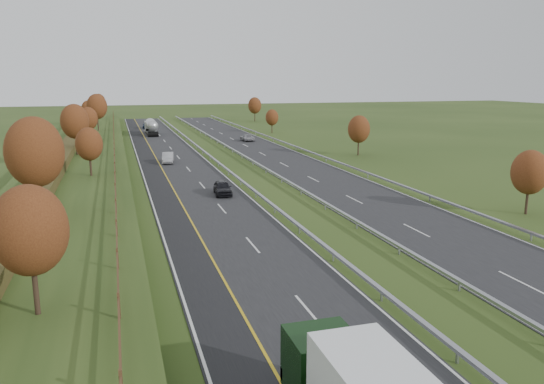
{
  "coord_description": "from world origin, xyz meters",
  "views": [
    {
      "loc": [
        -8.19,
        -14.13,
        12.29
      ],
      "look_at": [
        5.22,
        31.26,
        2.2
      ],
      "focal_mm": 35.0,
      "sensor_mm": 36.0,
      "label": 1
    }
  ],
  "objects": [
    {
      "name": "ground",
      "position": [
        8.0,
        55.0,
        0.0
      ],
      "size": [
        400.0,
        400.0,
        0.0
      ],
      "primitive_type": "plane",
      "color": "#2B4016",
      "rests_on": "ground"
    },
    {
      "name": "near_carriageway",
      "position": [
        0.0,
        60.0,
        0.02
      ],
      "size": [
        10.5,
        200.0,
        0.04
      ],
      "primitive_type": "cube",
      "color": "black",
      "rests_on": "ground"
    },
    {
      "name": "far_carriageway",
      "position": [
        16.5,
        60.0,
        0.02
      ],
      "size": [
        10.5,
        200.0,
        0.04
      ],
      "primitive_type": "cube",
      "color": "black",
      "rests_on": "ground"
    },
    {
      "name": "hard_shoulder",
      "position": [
        -3.75,
        60.0,
        0.02
      ],
      "size": [
        3.0,
        200.0,
        0.04
      ],
      "primitive_type": "cube",
      "color": "black",
      "rests_on": "ground"
    },
    {
      "name": "lane_markings",
      "position": [
        6.4,
        59.88,
        0.05
      ],
      "size": [
        26.75,
        200.0,
        0.01
      ],
      "color": "silver",
      "rests_on": "near_carriageway"
    },
    {
      "name": "embankment_left",
      "position": [
        -13.0,
        60.0,
        1.0
      ],
      "size": [
        12.0,
        200.0,
        2.0
      ],
      "primitive_type": "cube",
      "color": "#2B4016",
      "rests_on": "ground"
    },
    {
      "name": "hedge_left",
      "position": [
        -15.0,
        60.0,
        2.55
      ],
      "size": [
        2.2,
        180.0,
        1.1
      ],
      "primitive_type": "cube",
      "color": "#3D3D19",
      "rests_on": "embankment_left"
    },
    {
      "name": "fence_left",
      "position": [
        -8.5,
        59.59,
        2.73
      ],
      "size": [
        0.12,
        189.06,
        1.2
      ],
      "color": "#422B19",
      "rests_on": "embankment_left"
    },
    {
      "name": "median_barrier_near",
      "position": [
        5.7,
        60.0,
        0.61
      ],
      "size": [
        0.32,
        200.0,
        0.71
      ],
      "color": "#989BA1",
      "rests_on": "ground"
    },
    {
      "name": "median_barrier_far",
      "position": [
        10.8,
        60.0,
        0.61
      ],
      "size": [
        0.32,
        200.0,
        0.71
      ],
      "color": "#989BA1",
      "rests_on": "ground"
    },
    {
      "name": "outer_barrier_far",
      "position": [
        22.3,
        60.0,
        0.62
      ],
      "size": [
        0.32,
        200.0,
        0.71
      ],
      "color": "#989BA1",
      "rests_on": "ground"
    },
    {
      "name": "trees_left",
      "position": [
        -12.64,
        56.63,
        6.37
      ],
      "size": [
        6.64,
        164.3,
        7.66
      ],
      "color": "#2D2116",
      "rests_on": "embankment_left"
    },
    {
      "name": "trees_far",
      "position": [
        29.8,
        89.21,
        4.25
      ],
      "size": [
        8.45,
        118.6,
        7.12
      ],
      "color": "#2D2116",
      "rests_on": "ground"
    },
    {
      "name": "road_tanker",
      "position": [
        -0.33,
        108.72,
        1.86
      ],
      "size": [
        2.4,
        11.22,
        3.46
      ],
      "color": "silver",
      "rests_on": "near_carriageway"
    },
    {
      "name": "car_dark_near",
      "position": [
        2.58,
        41.26,
        0.79
      ],
      "size": [
        2.12,
        4.52,
        1.49
      ],
      "primitive_type": "imported",
      "rotation": [
        0.0,
        0.0,
        -0.08
      ],
      "color": "black",
      "rests_on": "near_carriageway"
    },
    {
      "name": "car_silver_mid",
      "position": [
        -0.88,
        65.61,
        0.8
      ],
      "size": [
        2.19,
        4.81,
        1.53
      ],
      "primitive_type": "imported",
      "rotation": [
        0.0,
        0.0,
        -0.13
      ],
      "color": "#9E9EA2",
      "rests_on": "near_carriageway"
    },
    {
      "name": "car_small_far",
      "position": [
        -0.32,
        124.74,
        0.83
      ],
      "size": [
        2.68,
        5.62,
        1.58
      ],
      "primitive_type": "imported",
      "rotation": [
        0.0,
        0.0,
        -0.09
      ],
      "color": "#142341",
      "rests_on": "near_carriageway"
    },
    {
      "name": "car_oncoming",
      "position": [
        17.38,
        90.34,
        0.71
      ],
      "size": [
        2.23,
        4.8,
        1.33
      ],
      "primitive_type": "imported",
      "rotation": [
        0.0,
        0.0,
        3.14
      ],
      "color": "#A9A8AD",
      "rests_on": "far_carriageway"
    }
  ]
}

